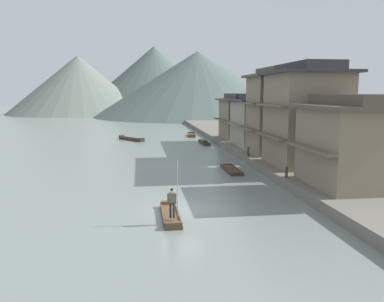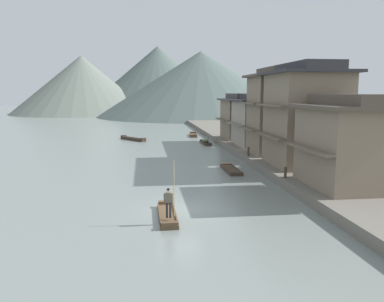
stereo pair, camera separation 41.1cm
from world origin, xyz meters
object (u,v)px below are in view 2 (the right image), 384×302
Objects in this scene: house_waterfront_second at (306,116)px; mooring_post_dock_near at (285,172)px; boat_moored_third at (205,142)px; house_waterfront_narrow at (259,120)px; boat_moored_far at (133,139)px; house_waterfront_far at (240,117)px; mooring_post_dock_mid at (248,151)px; boat_foreground_poled at (167,215)px; boat_moored_nearest at (231,170)px; boatman_person at (169,199)px; house_waterfront_nearest at (350,142)px; boat_moored_second at (193,135)px; house_waterfront_tall at (280,112)px.

house_waterfront_second reaches higher than mooring_post_dock_near.
boat_moored_third is 0.55× the size of house_waterfront_narrow.
house_waterfront_far reaches higher than boat_moored_far.
house_waterfront_second is 1.14× the size of house_waterfront_narrow.
boat_foreground_poled is at bearing -119.09° from mooring_post_dock_mid.
house_waterfront_narrow reaches higher than boat_moored_nearest.
boatman_person is at bearing -116.11° from house_waterfront_narrow.
boat_moored_third is 0.59× the size of house_waterfront_far.
house_waterfront_nearest is at bearing -79.66° from boat_moored_third.
house_waterfront_narrow is at bearing 66.77° from mooring_post_dock_mid.
house_waterfront_far is (11.85, 32.59, 2.32)m from boatman_person.
boatman_person is at bearing -135.92° from house_waterfront_second.
boat_foreground_poled is 5.03× the size of mooring_post_dock_mid.
boat_foreground_poled is 0.90× the size of boat_moored_far.
boat_foreground_poled is at bearing -117.31° from house_waterfront_narrow.
house_waterfront_second is at bearing 88.56° from house_waterfront_nearest.
house_waterfront_narrow reaches higher than mooring_post_dock_mid.
house_waterfront_far is (5.08, -10.32, 3.57)m from boat_moored_second.
boatman_person is 0.63× the size of boat_moored_far.
boat_moored_third reaches higher than boat_moored_nearest.
mooring_post_dock_mid is (0.00, 10.33, 0.03)m from mooring_post_dock_near.
house_waterfront_far is at bearing -2.82° from boat_moored_third.
house_waterfront_tall is at bearing -68.80° from boat_moored_third.
boat_foreground_poled is 0.96× the size of boat_moored_nearest.
boat_moored_second is 31.65m from house_waterfront_second.
boat_moored_third is 25.59m from mooring_post_dock_near.
house_waterfront_narrow is 1.07× the size of house_waterfront_far.
boat_moored_nearest is 0.62× the size of house_waterfront_nearest.
house_waterfront_tall is at bearing 18.47° from mooring_post_dock_mid.
mooring_post_dock_mid is (11.90, -20.63, 0.98)m from boat_moored_far.
boat_moored_nearest is 7.99m from house_waterfront_second.
boat_foreground_poled is 13.26m from house_waterfront_nearest.
boatman_person is at bearing -141.21° from mooring_post_dock_near.
mooring_post_dock_near is at bearing 33.62° from boat_foreground_poled.
boat_moored_nearest is 5.26× the size of mooring_post_dock_mid.
house_waterfront_narrow is (-0.29, 6.32, -1.31)m from house_waterfront_tall.
house_waterfront_narrow is at bearing -41.00° from boat_moored_far.
boat_foreground_poled is 37.13m from boat_moored_far.
boatman_person is 33.62m from boat_moored_third.
house_waterfront_nearest is 5.14m from mooring_post_dock_near.
house_waterfront_far reaches higher than boat_moored_second.
boat_foreground_poled is at bearing -139.06° from house_waterfront_second.
house_waterfront_far reaches higher than mooring_post_dock_near.
mooring_post_dock_mid is at bearing 122.39° from house_waterfront_second.
house_waterfront_second reaches higher than boat_moored_second.
boat_moored_third is at bearing 123.81° from house_waterfront_narrow.
boat_moored_far is 16.10m from house_waterfront_far.
house_waterfront_narrow is (5.85, 11.35, 3.60)m from boat_moored_nearest.
boatman_person is 11.68m from mooring_post_dock_near.
house_waterfront_nearest is 8.49× the size of mooring_post_dock_mid.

